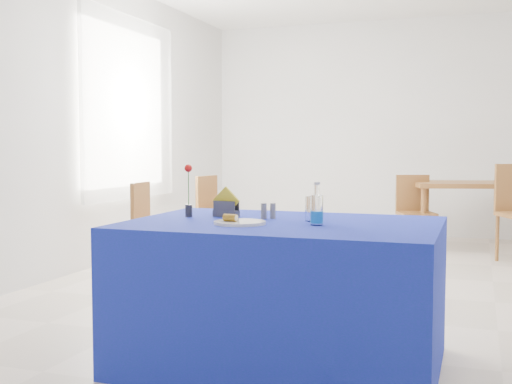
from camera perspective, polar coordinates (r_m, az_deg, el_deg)
floor at (r=5.23m, az=8.06°, el=-8.74°), size 7.00×7.00×0.00m
room_shell at (r=5.13m, az=8.26°, el=10.67°), size 7.00×7.00×7.00m
window_pane at (r=6.76m, az=-11.58°, el=7.33°), size 0.04×1.50×1.60m
curtain at (r=6.73m, az=-11.06°, el=7.35°), size 0.04×1.75×1.85m
plate at (r=3.25m, az=-1.46°, el=-2.73°), size 0.27×0.27×0.01m
drinking_glass at (r=3.38m, az=5.00°, el=-1.50°), size 0.07×0.07×0.13m
salt_shaker at (r=3.48m, az=0.70°, el=-1.71°), size 0.03×0.03×0.08m
pepper_shaker at (r=3.49m, az=1.51°, el=-1.68°), size 0.03×0.03×0.08m
blue_table at (r=3.41m, az=2.35°, el=-9.01°), size 1.60×1.10×0.76m
water_bottle at (r=3.22m, az=5.42°, el=-1.68°), size 0.06×0.06×0.21m
napkin_holder at (r=3.59m, az=-2.66°, el=-1.43°), size 0.16×0.07×0.17m
rose_vase at (r=3.59m, az=-6.02°, el=-0.06°), size 0.04×0.04×0.29m
oak_table at (r=7.66m, az=18.64°, el=0.27°), size 1.47×1.14×0.76m
chair_bg_left at (r=7.36m, az=13.91°, el=-1.29°), size 0.49×0.49×0.84m
chair_win_a at (r=5.88m, az=-9.38°, el=-2.58°), size 0.41×0.41×0.83m
chair_win_b at (r=6.99m, az=-3.77°, el=-1.46°), size 0.44×0.44×0.84m
banana_pieces at (r=3.23m, az=-2.28°, el=-2.30°), size 0.08×0.05×0.04m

